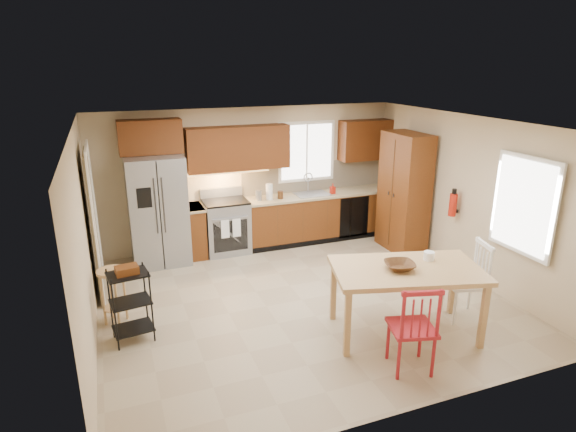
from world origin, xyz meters
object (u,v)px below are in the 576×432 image
Objects in this scene: range_stove at (226,227)px; chair_red at (412,326)px; soap_bottle at (333,189)px; dining_table at (405,301)px; fire_extinguisher at (453,205)px; table_bowl at (399,270)px; bar_stool at (114,296)px; refrigerator at (158,211)px; utility_cart at (131,306)px; table_jar at (429,258)px; chair_white at (465,281)px; pantry at (404,193)px.

range_stove is 4.22m from chair_red.
soap_bottle is 0.11× the size of dining_table.
fire_extinguisher is 2.36m from table_bowl.
dining_table is (-1.78, -1.40, -0.67)m from fire_extinguisher.
refrigerator is at bearing 49.94° from bar_stool.
soap_bottle is 4.47m from utility_cart.
table_bowl is 3.63m from bar_stool.
table_jar is (-1.39, -1.28, -0.19)m from fire_extinguisher.
table_jar is at bearing -94.16° from soap_bottle.
range_stove reaches higher than dining_table.
refrigerator is at bearing -177.01° from range_stove.
table_bowl is 0.51m from table_jar.
soap_bottle is 4.41m from bar_stool.
dining_table is 4.94× the size of table_bowl.
chair_white is at bearing -84.37° from soap_bottle.
range_stove is 4.12m from chair_white.
refrigerator is 2.06m from bar_stool.
refrigerator is 1.98× the size of range_stove.
range_stove is 2.10m from soap_bottle.
bar_stool is 0.80× the size of utility_cart.
chair_white is at bearing -35.55° from bar_stool.
chair_white is (-0.83, -1.35, -0.58)m from fire_extinguisher.
refrigerator is at bearing 133.90° from chair_red.
chair_red is (-2.13, -2.05, -0.58)m from fire_extinguisher.
fire_extinguisher is at bearing -24.52° from refrigerator.
table_jar is at bearing -116.92° from pantry.
bar_stool is at bearing -155.76° from soap_bottle.
chair_red reaches higher than table_jar.
bar_stool is at bearing 178.23° from fire_extinguisher.
utility_cart is at bearing 164.27° from chair_red.
soap_bottle is at bearing 91.44° from chair_red.
pantry is 2.84× the size of bar_stool.
chair_red is at bearing -75.50° from range_stove.
chair_red is at bearing 133.46° from chair_white.
fire_extinguisher reaches higher than range_stove.
bar_stool is (-3.98, -1.79, -0.63)m from soap_bottle.
soap_bottle is at bearing 94.57° from dining_table.
pantry is 2.97m from dining_table.
utility_cart is (-4.12, 0.99, -0.06)m from chair_white.
utility_cart reaches higher than range_stove.
table_bowl is (-1.89, -1.40, -0.22)m from fire_extinguisher.
refrigerator is 4.76m from fire_extinguisher.
table_bowl is (-0.11, 0.00, 0.45)m from dining_table.
refrigerator is 5.04× the size of table_bowl.
utility_cart is (0.18, -0.52, 0.09)m from bar_stool.
utility_cart is (-4.95, -0.36, -0.64)m from fire_extinguisher.
soap_bottle reaches higher than chair_red.
pantry is 2.62m from table_jar.
chair_white is (0.32, -3.30, -0.47)m from soap_bottle.
chair_white is at bearing -121.51° from fire_extinguisher.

